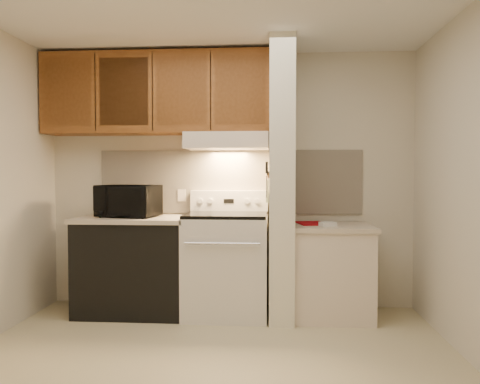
# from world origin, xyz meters

# --- Properties ---
(floor) EXTENTS (3.60, 3.60, 0.00)m
(floor) POSITION_xyz_m (0.00, 0.00, 0.00)
(floor) COLOR beige
(floor) RESTS_ON ground
(wall_back) EXTENTS (3.60, 2.50, 0.02)m
(wall_back) POSITION_xyz_m (0.00, 1.50, 1.25)
(wall_back) COLOR beige
(wall_back) RESTS_ON floor
(backsplash) EXTENTS (2.60, 0.02, 0.63)m
(backsplash) POSITION_xyz_m (0.00, 1.49, 1.24)
(backsplash) COLOR white
(backsplash) RESTS_ON wall_back
(range_body) EXTENTS (0.76, 0.65, 0.92)m
(range_body) POSITION_xyz_m (0.00, 1.16, 0.46)
(range_body) COLOR silver
(range_body) RESTS_ON floor
(oven_window) EXTENTS (0.50, 0.01, 0.30)m
(oven_window) POSITION_xyz_m (0.00, 0.84, 0.50)
(oven_window) COLOR black
(oven_window) RESTS_ON range_body
(oven_handle) EXTENTS (0.65, 0.02, 0.02)m
(oven_handle) POSITION_xyz_m (0.00, 0.80, 0.72)
(oven_handle) COLOR silver
(oven_handle) RESTS_ON range_body
(cooktop) EXTENTS (0.74, 0.64, 0.03)m
(cooktop) POSITION_xyz_m (0.00, 1.16, 0.94)
(cooktop) COLOR black
(cooktop) RESTS_ON range_body
(range_backguard) EXTENTS (0.76, 0.08, 0.20)m
(range_backguard) POSITION_xyz_m (0.00, 1.44, 1.05)
(range_backguard) COLOR silver
(range_backguard) RESTS_ON range_body
(range_display) EXTENTS (0.10, 0.01, 0.04)m
(range_display) POSITION_xyz_m (0.00, 1.40, 1.05)
(range_display) COLOR black
(range_display) RESTS_ON range_backguard
(range_knob_left_outer) EXTENTS (0.05, 0.02, 0.05)m
(range_knob_left_outer) POSITION_xyz_m (-0.28, 1.40, 1.05)
(range_knob_left_outer) COLOR silver
(range_knob_left_outer) RESTS_ON range_backguard
(range_knob_left_inner) EXTENTS (0.05, 0.02, 0.05)m
(range_knob_left_inner) POSITION_xyz_m (-0.18, 1.40, 1.05)
(range_knob_left_inner) COLOR silver
(range_knob_left_inner) RESTS_ON range_backguard
(range_knob_right_inner) EXTENTS (0.05, 0.02, 0.05)m
(range_knob_right_inner) POSITION_xyz_m (0.18, 1.40, 1.05)
(range_knob_right_inner) COLOR silver
(range_knob_right_inner) RESTS_ON range_backguard
(range_knob_right_outer) EXTENTS (0.05, 0.02, 0.05)m
(range_knob_right_outer) POSITION_xyz_m (0.28, 1.40, 1.05)
(range_knob_right_outer) COLOR silver
(range_knob_right_outer) RESTS_ON range_backguard
(dishwasher_front) EXTENTS (1.00, 0.63, 0.87)m
(dishwasher_front) POSITION_xyz_m (-0.88, 1.17, 0.43)
(dishwasher_front) COLOR black
(dishwasher_front) RESTS_ON floor
(left_countertop) EXTENTS (1.04, 0.67, 0.04)m
(left_countertop) POSITION_xyz_m (-0.88, 1.17, 0.89)
(left_countertop) COLOR beige
(left_countertop) RESTS_ON dishwasher_front
(spoon_rest) EXTENTS (0.23, 0.07, 0.02)m
(spoon_rest) POSITION_xyz_m (-1.09, 1.36, 0.92)
(spoon_rest) COLOR black
(spoon_rest) RESTS_ON left_countertop
(teal_jar) EXTENTS (0.11, 0.11, 0.10)m
(teal_jar) POSITION_xyz_m (-1.23, 1.39, 0.96)
(teal_jar) COLOR #225D51
(teal_jar) RESTS_ON left_countertop
(outlet) EXTENTS (0.08, 0.01, 0.12)m
(outlet) POSITION_xyz_m (-0.48, 1.48, 1.10)
(outlet) COLOR beige
(outlet) RESTS_ON backsplash
(microwave) EXTENTS (0.60, 0.46, 0.30)m
(microwave) POSITION_xyz_m (-0.93, 1.17, 1.06)
(microwave) COLOR black
(microwave) RESTS_ON left_countertop
(partition_pillar) EXTENTS (0.22, 0.70, 2.50)m
(partition_pillar) POSITION_xyz_m (0.51, 1.15, 1.25)
(partition_pillar) COLOR white
(partition_pillar) RESTS_ON floor
(pillar_trim) EXTENTS (0.01, 0.70, 0.04)m
(pillar_trim) POSITION_xyz_m (0.39, 1.15, 1.30)
(pillar_trim) COLOR brown
(pillar_trim) RESTS_ON partition_pillar
(knife_strip) EXTENTS (0.02, 0.42, 0.04)m
(knife_strip) POSITION_xyz_m (0.39, 1.10, 1.32)
(knife_strip) COLOR black
(knife_strip) RESTS_ON partition_pillar
(knife_blade_a) EXTENTS (0.01, 0.03, 0.16)m
(knife_blade_a) POSITION_xyz_m (0.38, 0.93, 1.22)
(knife_blade_a) COLOR silver
(knife_blade_a) RESTS_ON knife_strip
(knife_handle_a) EXTENTS (0.02, 0.02, 0.10)m
(knife_handle_a) POSITION_xyz_m (0.38, 0.94, 1.37)
(knife_handle_a) COLOR black
(knife_handle_a) RESTS_ON knife_strip
(knife_blade_b) EXTENTS (0.01, 0.04, 0.18)m
(knife_blade_b) POSITION_xyz_m (0.38, 1.01, 1.21)
(knife_blade_b) COLOR silver
(knife_blade_b) RESTS_ON knife_strip
(knife_handle_b) EXTENTS (0.02, 0.02, 0.10)m
(knife_handle_b) POSITION_xyz_m (0.38, 1.02, 1.37)
(knife_handle_b) COLOR black
(knife_handle_b) RESTS_ON knife_strip
(knife_blade_c) EXTENTS (0.01, 0.04, 0.20)m
(knife_blade_c) POSITION_xyz_m (0.38, 1.11, 1.20)
(knife_blade_c) COLOR silver
(knife_blade_c) RESTS_ON knife_strip
(knife_handle_c) EXTENTS (0.02, 0.02, 0.10)m
(knife_handle_c) POSITION_xyz_m (0.38, 1.11, 1.37)
(knife_handle_c) COLOR black
(knife_handle_c) RESTS_ON knife_strip
(knife_blade_d) EXTENTS (0.01, 0.04, 0.16)m
(knife_blade_d) POSITION_xyz_m (0.38, 1.18, 1.22)
(knife_blade_d) COLOR silver
(knife_blade_d) RESTS_ON knife_strip
(knife_handle_d) EXTENTS (0.02, 0.02, 0.10)m
(knife_handle_d) POSITION_xyz_m (0.38, 1.18, 1.37)
(knife_handle_d) COLOR black
(knife_handle_d) RESTS_ON knife_strip
(knife_blade_e) EXTENTS (0.01, 0.04, 0.18)m
(knife_blade_e) POSITION_xyz_m (0.38, 1.25, 1.21)
(knife_blade_e) COLOR silver
(knife_blade_e) RESTS_ON knife_strip
(knife_handle_e) EXTENTS (0.02, 0.02, 0.10)m
(knife_handle_e) POSITION_xyz_m (0.38, 1.27, 1.37)
(knife_handle_e) COLOR black
(knife_handle_e) RESTS_ON knife_strip
(oven_mitt) EXTENTS (0.03, 0.09, 0.22)m
(oven_mitt) POSITION_xyz_m (0.38, 1.32, 1.15)
(oven_mitt) COLOR slate
(oven_mitt) RESTS_ON partition_pillar
(right_cab_base) EXTENTS (0.70, 0.60, 0.81)m
(right_cab_base) POSITION_xyz_m (0.97, 1.15, 0.40)
(right_cab_base) COLOR beige
(right_cab_base) RESTS_ON floor
(right_countertop) EXTENTS (0.74, 0.64, 0.04)m
(right_countertop) POSITION_xyz_m (0.97, 1.15, 0.83)
(right_countertop) COLOR beige
(right_countertop) RESTS_ON right_cab_base
(red_folder) EXTENTS (0.30, 0.36, 0.01)m
(red_folder) POSITION_xyz_m (0.79, 1.22, 0.86)
(red_folder) COLOR #96050D
(red_folder) RESTS_ON right_countertop
(white_box) EXTENTS (0.16, 0.14, 0.04)m
(white_box) POSITION_xyz_m (0.92, 1.05, 0.87)
(white_box) COLOR white
(white_box) RESTS_ON right_countertop
(range_hood) EXTENTS (0.78, 0.44, 0.15)m
(range_hood) POSITION_xyz_m (0.00, 1.28, 1.62)
(range_hood) COLOR beige
(range_hood) RESTS_ON upper_cabinets
(hood_lip) EXTENTS (0.78, 0.04, 0.06)m
(hood_lip) POSITION_xyz_m (0.00, 1.07, 1.58)
(hood_lip) COLOR beige
(hood_lip) RESTS_ON range_hood
(upper_cabinets) EXTENTS (2.18, 0.33, 0.77)m
(upper_cabinets) POSITION_xyz_m (-0.69, 1.32, 2.08)
(upper_cabinets) COLOR brown
(upper_cabinets) RESTS_ON wall_back
(cab_door_a) EXTENTS (0.46, 0.01, 0.63)m
(cab_door_a) POSITION_xyz_m (-1.51, 1.17, 2.08)
(cab_door_a) COLOR brown
(cab_door_a) RESTS_ON upper_cabinets
(cab_gap_a) EXTENTS (0.01, 0.01, 0.73)m
(cab_gap_a) POSITION_xyz_m (-1.23, 1.16, 2.08)
(cab_gap_a) COLOR black
(cab_gap_a) RESTS_ON upper_cabinets
(cab_door_b) EXTENTS (0.46, 0.01, 0.63)m
(cab_door_b) POSITION_xyz_m (-0.96, 1.17, 2.08)
(cab_door_b) COLOR brown
(cab_door_b) RESTS_ON upper_cabinets
(cab_gap_b) EXTENTS (0.01, 0.01, 0.73)m
(cab_gap_b) POSITION_xyz_m (-0.69, 1.16, 2.08)
(cab_gap_b) COLOR black
(cab_gap_b) RESTS_ON upper_cabinets
(cab_door_c) EXTENTS (0.46, 0.01, 0.63)m
(cab_door_c) POSITION_xyz_m (-0.42, 1.17, 2.08)
(cab_door_c) COLOR brown
(cab_door_c) RESTS_ON upper_cabinets
(cab_gap_c) EXTENTS (0.01, 0.01, 0.73)m
(cab_gap_c) POSITION_xyz_m (-0.14, 1.16, 2.08)
(cab_gap_c) COLOR black
(cab_gap_c) RESTS_ON upper_cabinets
(cab_door_d) EXTENTS (0.46, 0.01, 0.63)m
(cab_door_d) POSITION_xyz_m (0.13, 1.17, 2.08)
(cab_door_d) COLOR brown
(cab_door_d) RESTS_ON upper_cabinets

